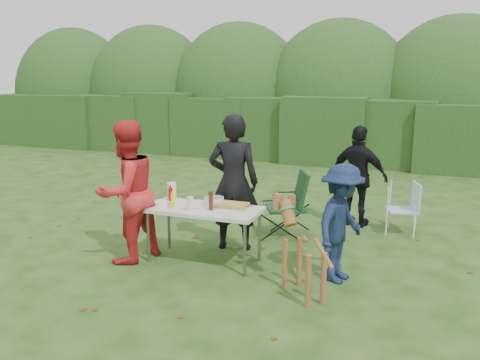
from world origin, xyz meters
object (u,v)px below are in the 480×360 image
(person_red_jacket, at_px, (127,192))
(mustard_bottle, at_px, (173,201))
(folding_table, at_px, (204,212))
(child, at_px, (341,223))
(person_cook, at_px, (234,182))
(dog, at_px, (304,253))
(lawn_chair, at_px, (402,208))
(ketchup_bottle, at_px, (171,196))
(person_black_puffy, at_px, (358,177))
(camping_chair, at_px, (286,204))
(beer_bottle, at_px, (211,201))
(paper_towel_roll, at_px, (172,192))

(person_red_jacket, bearing_deg, mustard_bottle, 120.34)
(folding_table, bearing_deg, child, 0.79)
(mustard_bottle, bearing_deg, folding_table, 23.96)
(person_cook, height_order, person_red_jacket, person_cook)
(dog, bearing_deg, lawn_chair, -60.84)
(child, distance_m, ketchup_bottle, 2.27)
(mustard_bottle, height_order, ketchup_bottle, ketchup_bottle)
(person_red_jacket, xyz_separation_m, person_black_puffy, (2.61, 2.65, -0.12))
(camping_chair, bearing_deg, folding_table, 37.03)
(camping_chair, bearing_deg, person_red_jacket, 19.45)
(person_cook, distance_m, beer_bottle, 0.70)
(child, relative_size, paper_towel_roll, 5.54)
(person_red_jacket, bearing_deg, child, 113.79)
(beer_bottle, bearing_deg, person_red_jacket, -167.73)
(person_red_jacket, bearing_deg, ketchup_bottle, 138.69)
(person_red_jacket, xyz_separation_m, mustard_bottle, (0.60, 0.14, -0.10))
(person_red_jacket, distance_m, paper_towel_roll, 0.61)
(person_cook, xyz_separation_m, person_black_puffy, (1.48, 1.71, -0.14))
(person_red_jacket, bearing_deg, person_black_puffy, 152.40)
(person_red_jacket, xyz_separation_m, paper_towel_roll, (0.43, 0.44, -0.07))
(person_red_jacket, height_order, lawn_chair, person_red_jacket)
(person_black_puffy, xyz_separation_m, child, (0.14, -2.32, -0.10))
(dog, bearing_deg, camping_chair, -21.76)
(folding_table, distance_m, camping_chair, 1.58)
(folding_table, xyz_separation_m, camping_chair, (0.71, 1.39, -0.18))
(lawn_chair, bearing_deg, folding_table, 24.49)
(folding_table, bearing_deg, paper_towel_roll, 166.12)
(dog, relative_size, beer_bottle, 4.49)
(camping_chair, bearing_deg, mustard_bottle, 29.51)
(beer_bottle, bearing_deg, person_black_puffy, 57.86)
(camping_chair, relative_size, ketchup_bottle, 4.60)
(person_red_jacket, bearing_deg, person_cook, 146.53)
(beer_bottle, bearing_deg, mustard_bottle, -169.05)
(dog, xyz_separation_m, paper_towel_roll, (-2.03, 0.69, 0.36))
(folding_table, bearing_deg, lawn_chair, 43.07)
(folding_table, bearing_deg, person_red_jacket, -162.56)
(ketchup_bottle, bearing_deg, camping_chair, 49.53)
(person_black_puffy, height_order, camping_chair, person_black_puffy)
(person_red_jacket, distance_m, person_black_puffy, 3.72)
(lawn_chair, height_order, ketchup_bottle, ketchup_bottle)
(child, bearing_deg, camping_chair, 52.98)
(person_red_jacket, height_order, ketchup_bottle, person_red_jacket)
(dog, height_order, lawn_chair, dog)
(person_red_jacket, xyz_separation_m, dog, (2.45, -0.26, -0.43))
(person_red_jacket, bearing_deg, paper_towel_roll, 152.62)
(child, height_order, camping_chair, child)
(person_cook, xyz_separation_m, person_red_jacket, (-1.13, -0.94, -0.03))
(folding_table, height_order, beer_bottle, beer_bottle)
(beer_bottle, relative_size, paper_towel_roll, 0.92)
(person_cook, distance_m, person_red_jacket, 1.47)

